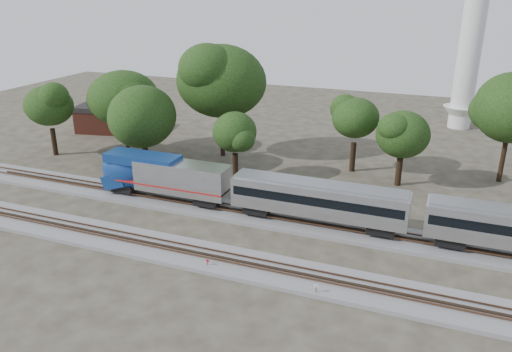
{
  "coord_description": "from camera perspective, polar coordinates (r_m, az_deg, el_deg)",
  "views": [
    {
      "loc": [
        20.06,
        -39.91,
        23.67
      ],
      "look_at": [
        2.61,
        5.0,
        5.22
      ],
      "focal_mm": 35.0,
      "sensor_mm": 36.0,
      "label": 1
    }
  ],
  "objects": [
    {
      "name": "tree_4",
      "position": [
        63.3,
        -2.45,
        5.04
      ],
      "size": [
        6.47,
        6.47,
        9.11
      ],
      "color": "black",
      "rests_on": "ground"
    },
    {
      "name": "tree_5",
      "position": [
        67.13,
        11.31,
        6.53
      ],
      "size": [
        7.55,
        7.55,
        10.65
      ],
      "color": "black",
      "rests_on": "ground"
    },
    {
      "name": "tree_6",
      "position": [
        63.68,
        16.43,
        4.55
      ],
      "size": [
        6.75,
        6.75,
        9.52
      ],
      "color": "black",
      "rests_on": "ground"
    },
    {
      "name": "tree_0",
      "position": [
        78.53,
        -22.6,
        7.42
      ],
      "size": [
        7.57,
        7.57,
        10.67
      ],
      "color": "black",
      "rests_on": "ground"
    },
    {
      "name": "tree_1",
      "position": [
        76.1,
        -14.93,
        8.6
      ],
      "size": [
        8.45,
        8.45,
        11.92
      ],
      "color": "black",
      "rests_on": "ground"
    },
    {
      "name": "switch_lever",
      "position": [
        44.35,
        -1.26,
        -11.08
      ],
      "size": [
        0.57,
        0.43,
        0.3
      ],
      "primitive_type": "cube",
      "rotation": [
        0.0,
        0.0,
        0.3
      ],
      "color": "#512D19",
      "rests_on": "ground"
    },
    {
      "name": "switch_stand_red",
      "position": [
        45.16,
        -5.56,
        -9.85
      ],
      "size": [
        0.31,
        0.08,
        0.97
      ],
      "rotation": [
        0.0,
        0.0,
        -0.17
      ],
      "color": "#512D19",
      "rests_on": "ground"
    },
    {
      "name": "tree_3",
      "position": [
        71.74,
        -4.01,
        10.74
      ],
      "size": [
        11.2,
        11.2,
        15.79
      ],
      "color": "black",
      "rests_on": "ground"
    },
    {
      "name": "tree_7",
      "position": [
        69.1,
        27.24,
        6.95
      ],
      "size": [
        9.84,
        9.84,
        13.87
      ],
      "color": "black",
      "rests_on": "ground"
    },
    {
      "name": "brick_building",
      "position": [
        90.5,
        -16.62,
        6.41
      ],
      "size": [
        10.6,
        8.42,
        4.54
      ],
      "rotation": [
        0.0,
        0.0,
        0.2
      ],
      "color": "maroon",
      "rests_on": "ground"
    },
    {
      "name": "track_near",
      "position": [
        47.36,
        -6.99,
        -8.92
      ],
      "size": [
        160.0,
        5.0,
        0.73
      ],
      "color": "slate",
      "rests_on": "ground"
    },
    {
      "name": "tree_2",
      "position": [
        67.6,
        -12.86,
        6.62
      ],
      "size": [
        7.69,
        7.69,
        10.84
      ],
      "color": "black",
      "rests_on": "ground"
    },
    {
      "name": "track_far",
      "position": [
        55.33,
        -2.15,
        -4.16
      ],
      "size": [
        160.0,
        5.0,
        0.73
      ],
      "color": "slate",
      "rests_on": "ground"
    },
    {
      "name": "ground",
      "position": [
        50.56,
        -4.86,
        -7.05
      ],
      "size": [
        160.0,
        160.0,
        0.0
      ],
      "primitive_type": "plane",
      "color": "#383328",
      "rests_on": "ground"
    },
    {
      "name": "switch_stand_white",
      "position": [
        41.6,
        6.9,
        -12.67
      ],
      "size": [
        0.37,
        0.07,
        1.16
      ],
      "rotation": [
        0.0,
        0.0,
        0.06
      ],
      "color": "#512D19",
      "rests_on": "ground"
    }
  ]
}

